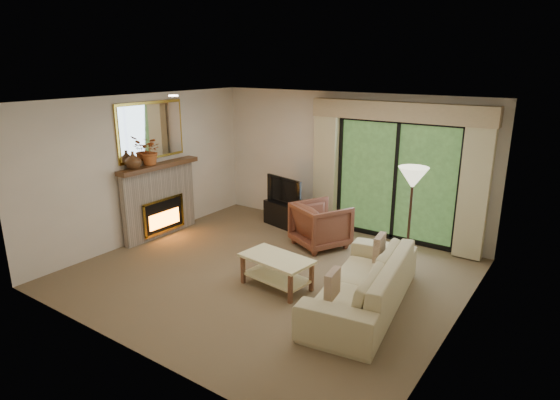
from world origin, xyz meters
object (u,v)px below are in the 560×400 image
Objects in this scene: media_console at (287,214)px; armchair at (321,225)px; coffee_table at (277,272)px; sofa at (363,282)px.

armchair reaches higher than media_console.
media_console is at bearing 127.29° from coffee_table.
media_console is at bearing -0.31° from armchair.
media_console is 1.10× the size of armchair.
coffee_table is (-1.25, -0.20, -0.12)m from sofa.
armchair is at bearing -143.70° from sofa.
armchair is at bearing 105.61° from coffee_table.
sofa is 1.27m from coffee_table.
armchair is (1.06, -0.53, 0.15)m from media_console.
media_console is 3.30m from sofa.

